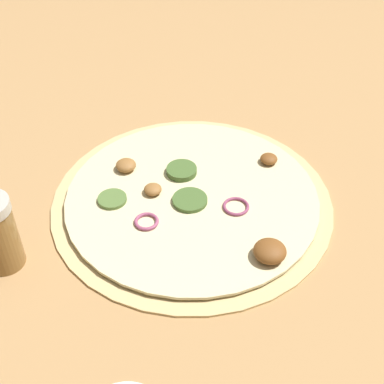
# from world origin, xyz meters

# --- Properties ---
(ground_plane) EXTENTS (3.00, 3.00, 0.00)m
(ground_plane) POSITION_xyz_m (0.00, 0.00, 0.00)
(ground_plane) COLOR tan
(pizza) EXTENTS (0.36, 0.36, 0.03)m
(pizza) POSITION_xyz_m (-0.00, 0.00, 0.01)
(pizza) COLOR #D6B77A
(pizza) RESTS_ON ground_plane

